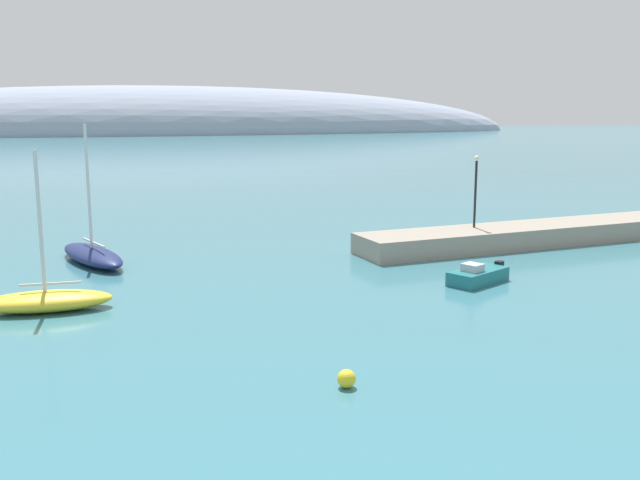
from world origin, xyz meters
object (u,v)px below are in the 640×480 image
(sailboat_navy_mid_mooring, at_px, (92,254))
(harbor_lamp_post, at_px, (476,184))
(sailboat_yellow_outer_mooring, at_px, (46,300))
(motorboat_teal_alongside_breakwater, at_px, (478,275))
(mooring_buoy_yellow, at_px, (346,379))

(sailboat_navy_mid_mooring, distance_m, harbor_lamp_post, 24.88)
(sailboat_yellow_outer_mooring, distance_m, motorboat_teal_alongside_breakwater, 21.80)
(sailboat_yellow_outer_mooring, bearing_deg, harbor_lamp_post, -161.18)
(sailboat_yellow_outer_mooring, relative_size, motorboat_teal_alongside_breakwater, 1.84)
(sailboat_yellow_outer_mooring, bearing_deg, sailboat_navy_mid_mooring, -98.88)
(sailboat_yellow_outer_mooring, height_order, mooring_buoy_yellow, sailboat_yellow_outer_mooring)
(motorboat_teal_alongside_breakwater, relative_size, mooring_buoy_yellow, 6.37)
(sailboat_navy_mid_mooring, xyz_separation_m, harbor_lamp_post, (24.52, -1.91, 3.72))
(mooring_buoy_yellow, distance_m, harbor_lamp_post, 26.52)
(sailboat_navy_mid_mooring, distance_m, motorboat_teal_alongside_breakwater, 22.76)
(sailboat_yellow_outer_mooring, height_order, motorboat_teal_alongside_breakwater, sailboat_yellow_outer_mooring)
(sailboat_yellow_outer_mooring, bearing_deg, mooring_buoy_yellow, 131.19)
(motorboat_teal_alongside_breakwater, bearing_deg, sailboat_navy_mid_mooring, -56.47)
(sailboat_navy_mid_mooring, xyz_separation_m, mooring_buoy_yellow, (8.62, -22.76, -0.22))
(motorboat_teal_alongside_breakwater, height_order, mooring_buoy_yellow, motorboat_teal_alongside_breakwater)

